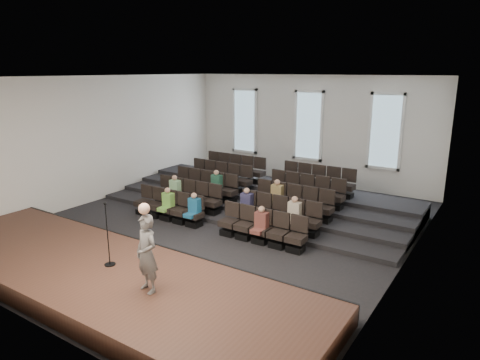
% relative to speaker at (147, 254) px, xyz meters
% --- Properties ---
extents(ground, '(14.00, 14.00, 0.00)m').
position_rel_speaker_xyz_m(ground, '(-1.82, 5.28, -1.37)').
color(ground, black).
rests_on(ground, ground).
extents(ceiling, '(12.00, 14.00, 0.02)m').
position_rel_speaker_xyz_m(ceiling, '(-1.82, 5.28, 3.64)').
color(ceiling, white).
rests_on(ceiling, ground).
extents(wall_back, '(12.00, 0.04, 5.00)m').
position_rel_speaker_xyz_m(wall_back, '(-1.82, 12.30, 1.13)').
color(wall_back, silver).
rests_on(wall_back, ground).
extents(wall_front, '(12.00, 0.04, 5.00)m').
position_rel_speaker_xyz_m(wall_front, '(-1.82, -1.74, 1.13)').
color(wall_front, silver).
rests_on(wall_front, ground).
extents(wall_left, '(0.04, 14.00, 5.00)m').
position_rel_speaker_xyz_m(wall_left, '(-7.84, 5.28, 1.13)').
color(wall_left, silver).
rests_on(wall_left, ground).
extents(wall_right, '(0.04, 14.00, 5.00)m').
position_rel_speaker_xyz_m(wall_right, '(4.20, 5.28, 1.13)').
color(wall_right, silver).
rests_on(wall_right, ground).
extents(stage, '(11.80, 3.60, 0.50)m').
position_rel_speaker_xyz_m(stage, '(-1.82, 0.18, -1.12)').
color(stage, '#41261B').
rests_on(stage, ground).
extents(stage_lip, '(11.80, 0.06, 0.52)m').
position_rel_speaker_xyz_m(stage_lip, '(-1.82, 1.95, -1.12)').
color(stage_lip, black).
rests_on(stage_lip, ground).
extents(risers, '(11.80, 4.80, 0.60)m').
position_rel_speaker_xyz_m(risers, '(-1.82, 8.45, -1.18)').
color(risers, black).
rests_on(risers, ground).
extents(seating_rows, '(6.80, 4.70, 1.67)m').
position_rel_speaker_xyz_m(seating_rows, '(-1.82, 6.82, -0.69)').
color(seating_rows, black).
rests_on(seating_rows, ground).
extents(windows, '(8.44, 0.10, 3.24)m').
position_rel_speaker_xyz_m(windows, '(-1.82, 12.23, 1.33)').
color(windows, white).
rests_on(windows, wall_back).
extents(audience, '(5.45, 2.64, 1.10)m').
position_rel_speaker_xyz_m(audience, '(-1.82, 5.60, -0.56)').
color(audience, '#76BB4B').
rests_on(audience, seating_rows).
extents(speaker, '(0.71, 0.55, 1.75)m').
position_rel_speaker_xyz_m(speaker, '(0.00, 0.00, 0.00)').
color(speaker, '#595654').
rests_on(speaker, stage).
extents(mic_stand, '(0.27, 0.27, 1.64)m').
position_rel_speaker_xyz_m(mic_stand, '(-1.74, 0.40, -0.39)').
color(mic_stand, black).
rests_on(mic_stand, stage).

